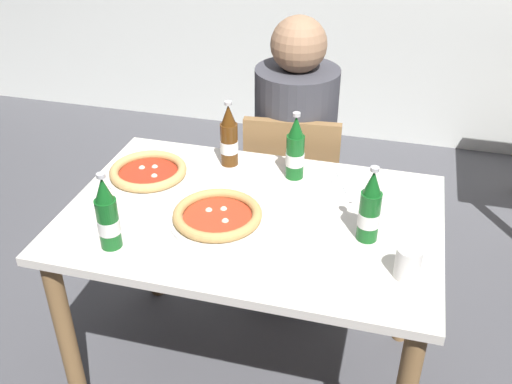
{
  "coord_description": "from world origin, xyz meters",
  "views": [
    {
      "loc": [
        0.42,
        -1.51,
        1.81
      ],
      "look_at": [
        0.0,
        0.05,
        0.8
      ],
      "focal_mm": 41.25,
      "sensor_mm": 36.0,
      "label": 1
    }
  ],
  "objects_px": {
    "chair_behind_table": "(292,188)",
    "beer_bottle_extra": "(107,217)",
    "pizza_margherita_near": "(218,216)",
    "beer_bottle_right": "(229,138)",
    "pizza_marinara_far": "(148,172)",
    "beer_bottle_left": "(295,151)",
    "diner_seated": "(294,162)",
    "napkin_with_cutlery": "(339,187)",
    "dining_table_main": "(252,241)",
    "beer_bottle_center": "(370,210)",
    "paper_cup": "(408,263)"
  },
  "relations": [
    {
      "from": "chair_behind_table",
      "to": "beer_bottle_right",
      "type": "distance_m",
      "value": 0.52
    },
    {
      "from": "dining_table_main",
      "to": "paper_cup",
      "type": "height_order",
      "value": "paper_cup"
    },
    {
      "from": "beer_bottle_right",
      "to": "paper_cup",
      "type": "xyz_separation_m",
      "value": [
        0.66,
        -0.48,
        -0.06
      ]
    },
    {
      "from": "beer_bottle_left",
      "to": "napkin_with_cutlery",
      "type": "relative_size",
      "value": 1.14
    },
    {
      "from": "pizza_marinara_far",
      "to": "beer_bottle_right",
      "type": "height_order",
      "value": "beer_bottle_right"
    },
    {
      "from": "beer_bottle_center",
      "to": "chair_behind_table",
      "type": "bearing_deg",
      "value": 118.79
    },
    {
      "from": "dining_table_main",
      "to": "beer_bottle_right",
      "type": "relative_size",
      "value": 4.86
    },
    {
      "from": "diner_seated",
      "to": "beer_bottle_left",
      "type": "bearing_deg",
      "value": -78.97
    },
    {
      "from": "pizza_marinara_far",
      "to": "paper_cup",
      "type": "bearing_deg",
      "value": -19.04
    },
    {
      "from": "beer_bottle_center",
      "to": "beer_bottle_extra",
      "type": "xyz_separation_m",
      "value": [
        -0.73,
        -0.23,
        0.0
      ]
    },
    {
      "from": "beer_bottle_extra",
      "to": "dining_table_main",
      "type": "bearing_deg",
      "value": 37.38
    },
    {
      "from": "paper_cup",
      "to": "pizza_marinara_far",
      "type": "bearing_deg",
      "value": 160.96
    },
    {
      "from": "chair_behind_table",
      "to": "beer_bottle_left",
      "type": "height_order",
      "value": "beer_bottle_left"
    },
    {
      "from": "pizza_margherita_near",
      "to": "beer_bottle_center",
      "type": "xyz_separation_m",
      "value": [
        0.46,
        0.03,
        0.08
      ]
    },
    {
      "from": "pizza_marinara_far",
      "to": "beer_bottle_right",
      "type": "distance_m",
      "value": 0.31
    },
    {
      "from": "pizza_marinara_far",
      "to": "napkin_with_cutlery",
      "type": "relative_size",
      "value": 1.35
    },
    {
      "from": "chair_behind_table",
      "to": "paper_cup",
      "type": "relative_size",
      "value": 8.95
    },
    {
      "from": "beer_bottle_center",
      "to": "dining_table_main",
      "type": "bearing_deg",
      "value": 173.78
    },
    {
      "from": "beer_bottle_extra",
      "to": "beer_bottle_left",
      "type": "bearing_deg",
      "value": 50.56
    },
    {
      "from": "pizza_marinara_far",
      "to": "beer_bottle_left",
      "type": "height_order",
      "value": "beer_bottle_left"
    },
    {
      "from": "beer_bottle_center",
      "to": "paper_cup",
      "type": "relative_size",
      "value": 2.6
    },
    {
      "from": "chair_behind_table",
      "to": "pizza_margherita_near",
      "type": "xyz_separation_m",
      "value": [
        -0.1,
        -0.68,
        0.29
      ]
    },
    {
      "from": "diner_seated",
      "to": "napkin_with_cutlery",
      "type": "bearing_deg",
      "value": -60.7
    },
    {
      "from": "pizza_margherita_near",
      "to": "beer_bottle_extra",
      "type": "relative_size",
      "value": 1.23
    },
    {
      "from": "pizza_margherita_near",
      "to": "dining_table_main",
      "type": "bearing_deg",
      "value": 39.34
    },
    {
      "from": "chair_behind_table",
      "to": "diner_seated",
      "type": "distance_m",
      "value": 0.11
    },
    {
      "from": "chair_behind_table",
      "to": "paper_cup",
      "type": "bearing_deg",
      "value": 115.59
    },
    {
      "from": "beer_bottle_left",
      "to": "pizza_margherita_near",
      "type": "bearing_deg",
      "value": -117.39
    },
    {
      "from": "pizza_marinara_far",
      "to": "beer_bottle_right",
      "type": "relative_size",
      "value": 1.18
    },
    {
      "from": "pizza_margherita_near",
      "to": "beer_bottle_extra",
      "type": "distance_m",
      "value": 0.34
    },
    {
      "from": "beer_bottle_left",
      "to": "napkin_with_cutlery",
      "type": "bearing_deg",
      "value": -11.82
    },
    {
      "from": "beer_bottle_left",
      "to": "napkin_with_cutlery",
      "type": "distance_m",
      "value": 0.2
    },
    {
      "from": "pizza_marinara_far",
      "to": "beer_bottle_left",
      "type": "relative_size",
      "value": 1.18
    },
    {
      "from": "chair_behind_table",
      "to": "beer_bottle_center",
      "type": "distance_m",
      "value": 0.83
    },
    {
      "from": "chair_behind_table",
      "to": "beer_bottle_extra",
      "type": "relative_size",
      "value": 3.44
    },
    {
      "from": "chair_behind_table",
      "to": "beer_bottle_extra",
      "type": "xyz_separation_m",
      "value": [
        -0.37,
        -0.88,
        0.37
      ]
    },
    {
      "from": "dining_table_main",
      "to": "beer_bottle_left",
      "type": "height_order",
      "value": "beer_bottle_left"
    },
    {
      "from": "beer_bottle_right",
      "to": "pizza_margherita_near",
      "type": "bearing_deg",
      "value": -78.56
    },
    {
      "from": "napkin_with_cutlery",
      "to": "pizza_marinara_far",
      "type": "bearing_deg",
      "value": -170.85
    },
    {
      "from": "diner_seated",
      "to": "dining_table_main",
      "type": "bearing_deg",
      "value": -90.55
    },
    {
      "from": "diner_seated",
      "to": "chair_behind_table",
      "type": "bearing_deg",
      "value": -82.41
    },
    {
      "from": "beer_bottle_right",
      "to": "napkin_with_cutlery",
      "type": "xyz_separation_m",
      "value": [
        0.41,
        -0.07,
        -0.1
      ]
    },
    {
      "from": "beer_bottle_left",
      "to": "paper_cup",
      "type": "distance_m",
      "value": 0.61
    },
    {
      "from": "pizza_margherita_near",
      "to": "paper_cup",
      "type": "bearing_deg",
      "value": -11.18
    },
    {
      "from": "dining_table_main",
      "to": "pizza_margherita_near",
      "type": "distance_m",
      "value": 0.18
    },
    {
      "from": "diner_seated",
      "to": "beer_bottle_left",
      "type": "xyz_separation_m",
      "value": [
        0.08,
        -0.4,
        0.27
      ]
    },
    {
      "from": "pizza_margherita_near",
      "to": "beer_bottle_left",
      "type": "distance_m",
      "value": 0.39
    },
    {
      "from": "beer_bottle_center",
      "to": "napkin_with_cutlery",
      "type": "distance_m",
      "value": 0.31
    },
    {
      "from": "chair_behind_table",
      "to": "paper_cup",
      "type": "distance_m",
      "value": 0.99
    },
    {
      "from": "diner_seated",
      "to": "paper_cup",
      "type": "relative_size",
      "value": 12.73
    }
  ]
}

